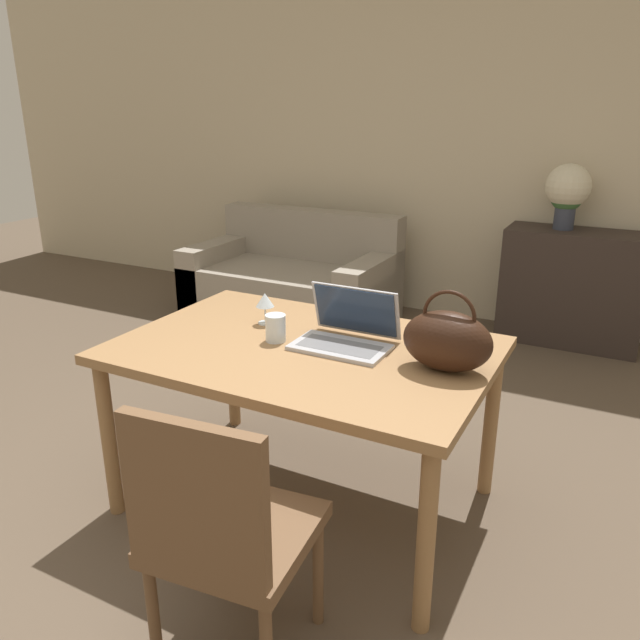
{
  "coord_description": "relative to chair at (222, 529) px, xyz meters",
  "views": [
    {
      "loc": [
        1.14,
        -1.41,
        1.64
      ],
      "look_at": [
        0.08,
        0.6,
        0.85
      ],
      "focal_mm": 35.0,
      "sensor_mm": 36.0,
      "label": 1
    }
  ],
  "objects": [
    {
      "name": "flower_vase",
      "position": [
        0.43,
        3.41,
        0.57
      ],
      "size": [
        0.3,
        0.3,
        0.45
      ],
      "color": "#333847",
      "rests_on": "sideboard"
    },
    {
      "name": "couch",
      "position": [
        -1.48,
        2.97,
        -0.22
      ],
      "size": [
        1.57,
        0.9,
        0.82
      ],
      "color": "gray",
      "rests_on": "ground_plane"
    },
    {
      "name": "wine_glass",
      "position": [
        -0.48,
        1.0,
        0.32
      ],
      "size": [
        0.08,
        0.08,
        0.14
      ],
      "color": "silver",
      "rests_on": "dining_table"
    },
    {
      "name": "drinking_glass",
      "position": [
        -0.33,
        0.84,
        0.28
      ],
      "size": [
        0.08,
        0.08,
        0.11
      ],
      "color": "silver",
      "rests_on": "dining_table"
    },
    {
      "name": "ground_plane",
      "position": [
        -0.21,
        0.24,
        -0.5
      ],
      "size": [
        14.0,
        14.0,
        0.0
      ],
      "primitive_type": "plane",
      "color": "brown"
    },
    {
      "name": "sideboard",
      "position": [
        0.54,
        3.4,
        -0.1
      ],
      "size": [
        0.95,
        0.4,
        0.81
      ],
      "color": "#332823",
      "rests_on": "ground_plane"
    },
    {
      "name": "handbag",
      "position": [
        0.37,
        0.88,
        0.34
      ],
      "size": [
        0.33,
        0.2,
        0.3
      ],
      "color": "black",
      "rests_on": "dining_table"
    },
    {
      "name": "dining_table",
      "position": [
        -0.2,
        0.85,
        0.15
      ],
      "size": [
        1.47,
        0.99,
        0.73
      ],
      "color": "olive",
      "rests_on": "ground_plane"
    },
    {
      "name": "laptop",
      "position": [
        -0.06,
        0.94,
        0.28
      ],
      "size": [
        0.38,
        0.29,
        0.22
      ],
      "color": "#ADADB2",
      "rests_on": "dining_table"
    },
    {
      "name": "wall_back",
      "position": [
        -0.21,
        3.65,
        0.85
      ],
      "size": [
        10.0,
        0.06,
        2.7
      ],
      "color": "beige",
      "rests_on": "ground_plane"
    },
    {
      "name": "chair",
      "position": [
        0.0,
        0.0,
        0.0
      ],
      "size": [
        0.48,
        0.48,
        0.9
      ],
      "rotation": [
        0.0,
        0.0,
        0.1
      ],
      "color": "brown",
      "rests_on": "ground_plane"
    }
  ]
}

